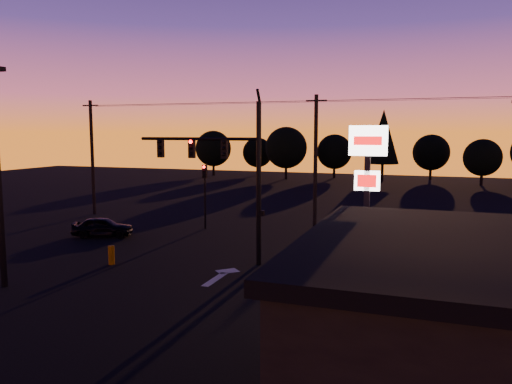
% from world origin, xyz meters
% --- Properties ---
extents(ground, '(120.00, 120.00, 0.00)m').
position_xyz_m(ground, '(0.00, 0.00, 0.00)').
color(ground, black).
rests_on(ground, ground).
extents(lane_arrow, '(1.20, 3.10, 0.01)m').
position_xyz_m(lane_arrow, '(0.50, 1.67, 0.01)').
color(lane_arrow, beige).
rests_on(lane_arrow, ground).
extents(traffic_signal_mast, '(6.79, 0.52, 8.58)m').
position_xyz_m(traffic_signal_mast, '(-0.10, 3.99, 4.94)').
color(traffic_signal_mast, black).
rests_on(traffic_signal_mast, ground).
extents(secondary_signal, '(0.30, 0.31, 4.35)m').
position_xyz_m(secondary_signal, '(-5.00, 11.49, 2.86)').
color(secondary_signal, black).
rests_on(secondary_signal, ground).
extents(pylon_sign, '(1.50, 0.28, 6.80)m').
position_xyz_m(pylon_sign, '(7.00, 1.50, 4.91)').
color(pylon_sign, black).
rests_on(pylon_sign, ground).
extents(utility_pole_0, '(1.40, 0.26, 9.00)m').
position_xyz_m(utility_pole_0, '(-16.00, 14.00, 4.59)').
color(utility_pole_0, black).
rests_on(utility_pole_0, ground).
extents(utility_pole_1, '(1.40, 0.26, 9.00)m').
position_xyz_m(utility_pole_1, '(2.00, 14.00, 4.59)').
color(utility_pole_1, black).
rests_on(utility_pole_1, ground).
extents(power_wires, '(36.00, 1.22, 0.07)m').
position_xyz_m(power_wires, '(2.00, 14.00, 8.57)').
color(power_wires, black).
rests_on(power_wires, ground).
extents(bollard, '(0.31, 0.31, 0.94)m').
position_xyz_m(bollard, '(-5.41, 1.59, 0.47)').
color(bollard, '#B06600').
rests_on(bollard, ground).
extents(tree_0, '(5.36, 5.36, 6.74)m').
position_xyz_m(tree_0, '(-22.00, 50.00, 4.06)').
color(tree_0, black).
rests_on(tree_0, ground).
extents(tree_1, '(4.54, 4.54, 5.71)m').
position_xyz_m(tree_1, '(-16.00, 53.00, 3.43)').
color(tree_1, black).
rests_on(tree_1, ground).
extents(tree_2, '(5.77, 5.78, 7.26)m').
position_xyz_m(tree_2, '(-10.00, 48.00, 4.37)').
color(tree_2, black).
rests_on(tree_2, ground).
extents(tree_3, '(4.95, 4.95, 6.22)m').
position_xyz_m(tree_3, '(-4.00, 52.00, 3.75)').
color(tree_3, black).
rests_on(tree_3, ground).
extents(tree_4, '(4.18, 4.18, 9.50)m').
position_xyz_m(tree_4, '(3.00, 49.00, 5.93)').
color(tree_4, black).
rests_on(tree_4, ground).
extents(tree_5, '(4.95, 4.95, 6.22)m').
position_xyz_m(tree_5, '(9.00, 54.00, 3.75)').
color(tree_5, black).
rests_on(tree_5, ground).
extents(tree_6, '(4.54, 4.54, 5.71)m').
position_xyz_m(tree_6, '(15.00, 48.00, 3.43)').
color(tree_6, black).
rests_on(tree_6, ground).
extents(car_left, '(3.98, 2.77, 1.26)m').
position_xyz_m(car_left, '(-9.94, 6.97, 0.63)').
color(car_left, black).
rests_on(car_left, ground).
extents(car_right, '(5.02, 3.40, 1.35)m').
position_xyz_m(car_right, '(6.18, 7.64, 0.67)').
color(car_right, black).
rests_on(car_right, ground).
extents(suv_parked, '(2.14, 4.51, 1.24)m').
position_xyz_m(suv_parked, '(11.32, -3.12, 0.62)').
color(suv_parked, black).
rests_on(suv_parked, ground).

